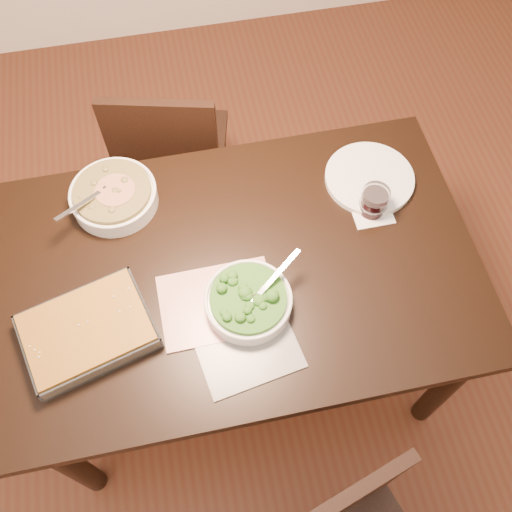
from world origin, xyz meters
The scene contains 11 objects.
ground centered at (0.00, 0.00, 0.00)m, with size 4.00×4.00×0.00m, color #4F2516.
table centered at (0.00, 0.00, 0.65)m, with size 1.40×0.90×0.75m.
magazine_a centered at (-0.08, -0.11, 0.75)m, with size 0.32×0.24×0.01m, color #C13F37.
magazine_b centered at (-0.03, -0.27, 0.75)m, with size 0.27×0.19×0.00m, color #27262E.
coaster centered at (0.43, 0.11, 0.75)m, with size 0.12×0.12×0.00m, color white.
stew_bowl centered at (-0.34, 0.30, 0.79)m, with size 0.27×0.27×0.10m.
broccoli_bowl centered at (0.00, -0.13, 0.78)m, with size 0.26×0.24×0.09m.
baking_dish centered at (-0.44, -0.13, 0.78)m, with size 0.39×0.33×0.06m.
wine_tumbler centered at (0.43, 0.11, 0.80)m, with size 0.08×0.08×0.09m.
dinner_plate centered at (0.46, 0.22, 0.76)m, with size 0.28×0.28×0.02m, color white.
chair_far centered at (-0.14, 0.70, 0.47)m, with size 0.48×0.48×0.85m.
Camera 1 is at (-0.12, -0.79, 2.22)m, focal length 40.00 mm.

